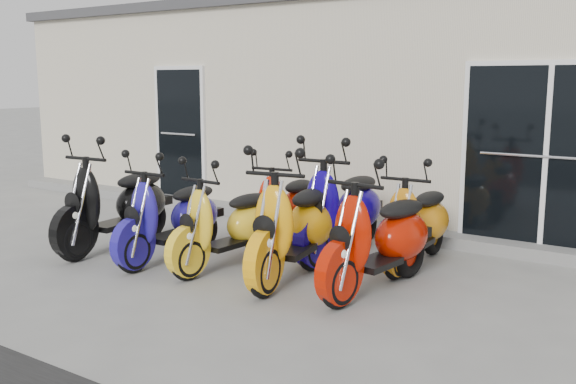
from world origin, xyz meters
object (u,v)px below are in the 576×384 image
at_px(scooter_front_blue, 171,204).
at_px(scooter_back_red, 286,195).
at_px(scooter_front_orange_a, 227,212).
at_px(scooter_front_red, 380,223).
at_px(scooter_front_black, 115,191).
at_px(scooter_back_yellow, 418,210).
at_px(scooter_back_blue, 342,196).
at_px(scooter_front_orange_b, 294,211).

bearing_deg(scooter_front_blue, scooter_back_red, 62.28).
relative_size(scooter_front_orange_a, scooter_front_red, 0.91).
bearing_deg(scooter_front_black, scooter_back_yellow, 17.91).
height_order(scooter_front_orange_a, scooter_back_blue, scooter_back_blue).
height_order(scooter_front_black, scooter_back_blue, scooter_back_blue).
relative_size(scooter_front_orange_a, scooter_back_yellow, 0.99).
distance_m(scooter_front_orange_a, scooter_front_orange_b, 0.85).
relative_size(scooter_back_red, scooter_back_yellow, 0.98).
xyz_separation_m(scooter_front_orange_b, scooter_back_yellow, (0.89, 1.16, -0.08)).
xyz_separation_m(scooter_front_blue, scooter_front_red, (2.51, 0.30, 0.04)).
bearing_deg(scooter_back_yellow, scooter_front_orange_b, -128.80).
bearing_deg(scooter_front_blue, scooter_front_orange_b, 5.48).
xyz_separation_m(scooter_front_blue, scooter_front_orange_b, (1.58, 0.19, 0.07)).
height_order(scooter_front_black, scooter_front_orange_a, scooter_front_black).
relative_size(scooter_front_blue, scooter_back_blue, 0.90).
distance_m(scooter_back_red, scooter_back_yellow, 1.79).
distance_m(scooter_front_blue, scooter_back_blue, 2.00).
relative_size(scooter_front_orange_a, scooter_front_orange_b, 0.88).
height_order(scooter_front_orange_a, scooter_front_orange_b, scooter_front_orange_b).
relative_size(scooter_front_red, scooter_back_blue, 0.95).
height_order(scooter_front_red, scooter_back_red, scooter_front_red).
distance_m(scooter_front_black, scooter_back_yellow, 3.66).
bearing_deg(scooter_front_black, scooter_front_orange_a, 0.04).
relative_size(scooter_front_blue, scooter_front_orange_a, 1.04).
height_order(scooter_front_orange_b, scooter_back_blue, scooter_back_blue).
xyz_separation_m(scooter_front_black, scooter_back_blue, (2.50, 1.23, 0.01)).
xyz_separation_m(scooter_front_orange_b, scooter_front_red, (0.92, 0.11, -0.03)).
bearing_deg(scooter_front_blue, scooter_back_blue, 36.57).
bearing_deg(scooter_front_orange_b, scooter_back_yellow, 44.55).
bearing_deg(scooter_back_blue, scooter_back_yellow, 6.73).
relative_size(scooter_front_orange_a, scooter_back_blue, 0.87).
bearing_deg(scooter_back_yellow, scooter_front_blue, -152.74).
distance_m(scooter_front_black, scooter_front_orange_b, 2.52).
relative_size(scooter_front_blue, scooter_front_red, 0.95).
bearing_deg(scooter_front_blue, scooter_front_orange_a, 6.89).
relative_size(scooter_front_red, scooter_back_red, 1.11).
relative_size(scooter_front_orange_b, scooter_back_blue, 0.99).
xyz_separation_m(scooter_front_blue, scooter_back_yellow, (2.47, 1.35, -0.02)).
xyz_separation_m(scooter_front_black, scooter_front_orange_b, (2.51, 0.19, -0.00)).
bearing_deg(scooter_back_blue, scooter_front_red, -46.30).
height_order(scooter_front_orange_a, scooter_back_red, scooter_front_orange_a).
height_order(scooter_front_black, scooter_back_red, scooter_front_black).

